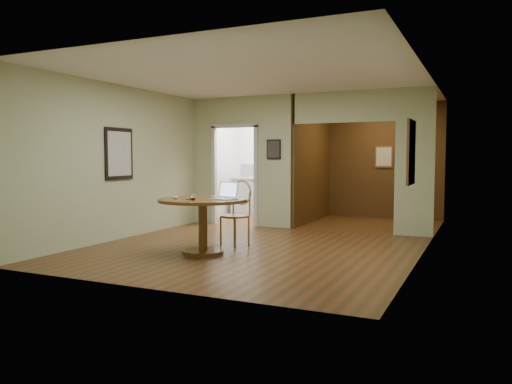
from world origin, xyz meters
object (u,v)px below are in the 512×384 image
at_px(chair, 237,209).
at_px(closed_laptop, 221,197).
at_px(dining_table, 203,213).
at_px(open_laptop, 226,195).

height_order(chair, closed_laptop, chair).
bearing_deg(dining_table, closed_laptop, 58.39).
relative_size(dining_table, closed_laptop, 4.06).
distance_m(dining_table, chair, 0.88).
bearing_deg(chair, open_laptop, -59.24).
xyz_separation_m(dining_table, closed_laptop, (0.16, 0.27, 0.23)).
xyz_separation_m(chair, closed_laptop, (0.03, -0.61, 0.24)).
relative_size(dining_table, open_laptop, 3.18).
distance_m(dining_table, closed_laptop, 0.39).
relative_size(chair, open_laptop, 2.57).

